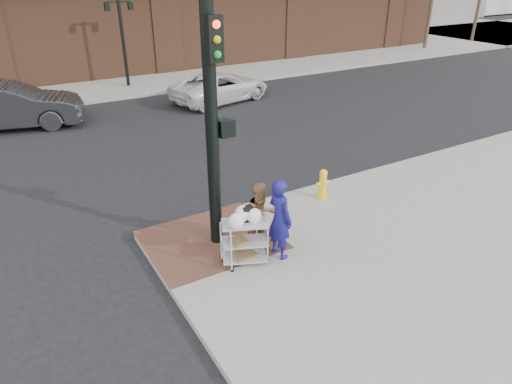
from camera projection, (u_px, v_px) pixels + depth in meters
ground at (255, 257)px, 9.75m from camera, size 220.00×220.00×0.00m
sidewalk_far at (194, 35)px, 40.05m from camera, size 65.00×36.00×0.15m
brick_curb_ramp at (211, 239)px, 10.10m from camera, size 2.80×2.40×0.01m
lamp_post at (122, 34)px, 21.82m from camera, size 1.32×0.22×4.00m
traffic_signal_pole at (213, 124)px, 8.86m from camera, size 0.61×0.51×5.00m
woman_blue at (280, 218)px, 9.20m from camera, size 0.48×0.67×1.74m
pedestrian_tan at (261, 217)px, 9.46m from camera, size 0.75×0.59×1.53m
sedan_dark at (9, 106)px, 17.06m from camera, size 5.48×3.06×1.71m
minivan_white at (220, 87)px, 20.57m from camera, size 5.08×3.21×1.31m
utility_cart at (244, 238)px, 9.12m from camera, size 1.01×0.81×1.23m
fire_hydrant at (323, 183)px, 11.75m from camera, size 0.38×0.26×0.80m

